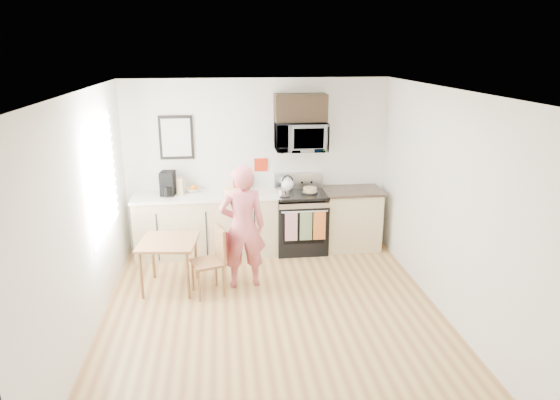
{
  "coord_description": "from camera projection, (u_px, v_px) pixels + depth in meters",
  "views": [
    {
      "loc": [
        -0.54,
        -5.16,
        3.04
      ],
      "look_at": [
        0.19,
        1.0,
        1.12
      ],
      "focal_mm": 32.0,
      "sensor_mm": 36.0,
      "label": 1
    }
  ],
  "objects": [
    {
      "name": "ceiling",
      "position": [
        273.0,
        91.0,
        5.09
      ],
      "size": [
        4.0,
        4.6,
        0.04
      ],
      "primitive_type": "cube",
      "color": "white",
      "rests_on": "back_wall"
    },
    {
      "name": "kettle",
      "position": [
        288.0,
        184.0,
        7.6
      ],
      "size": [
        0.19,
        0.19,
        0.24
      ],
      "color": "white",
      "rests_on": "range"
    },
    {
      "name": "knife_block",
      "position": [
        245.0,
        182.0,
        7.63
      ],
      "size": [
        0.15,
        0.17,
        0.23
      ],
      "primitive_type": "cube",
      "rotation": [
        0.0,
        0.0,
        0.36
      ],
      "color": "brown",
      "rests_on": "countertop_left"
    },
    {
      "name": "pot",
      "position": [
        284.0,
        192.0,
        7.37
      ],
      "size": [
        0.21,
        0.35,
        0.1
      ],
      "rotation": [
        0.0,
        0.0,
        0.01
      ],
      "color": "#B0AFB4",
      "rests_on": "range"
    },
    {
      "name": "left_wall",
      "position": [
        85.0,
        219.0,
        5.25
      ],
      "size": [
        0.04,
        4.6,
        2.6
      ],
      "primitive_type": "cube",
      "color": "silver",
      "rests_on": "floor"
    },
    {
      "name": "person",
      "position": [
        243.0,
        227.0,
        6.4
      ],
      "size": [
        0.63,
        0.45,
        1.64
      ],
      "primitive_type": "imported",
      "rotation": [
        0.0,
        0.0,
        3.24
      ],
      "color": "#BB3347",
      "rests_on": "floor"
    },
    {
      "name": "upper_cabinet",
      "position": [
        301.0,
        108.0,
        7.3
      ],
      "size": [
        0.76,
        0.35,
        0.4
      ],
      "primitive_type": "cube",
      "color": "black",
      "rests_on": "back_wall"
    },
    {
      "name": "utensil_crock",
      "position": [
        237.0,
        180.0,
        7.59
      ],
      "size": [
        0.12,
        0.12,
        0.37
      ],
      "color": "red",
      "rests_on": "countertop_left"
    },
    {
      "name": "countertop_right",
      "position": [
        352.0,
        191.0,
        7.64
      ],
      "size": [
        0.88,
        0.64,
        0.04
      ],
      "primitive_type": "cube",
      "color": "black",
      "rests_on": "cabinet_right"
    },
    {
      "name": "countertop_left",
      "position": [
        206.0,
        196.0,
        7.39
      ],
      "size": [
        2.14,
        0.64,
        0.04
      ],
      "primitive_type": "cube",
      "color": "#F0E7CE",
      "rests_on": "cabinet_left"
    },
    {
      "name": "window",
      "position": [
        102.0,
        177.0,
        5.93
      ],
      "size": [
        0.06,
        1.4,
        1.5
      ],
      "color": "silver",
      "rests_on": "left_wall"
    },
    {
      "name": "cake",
      "position": [
        310.0,
        190.0,
        7.52
      ],
      "size": [
        0.25,
        0.25,
        0.08
      ],
      "color": "black",
      "rests_on": "range"
    },
    {
      "name": "floor",
      "position": [
        274.0,
        317.0,
        5.86
      ],
      "size": [
        4.6,
        4.6,
        0.0
      ],
      "primitive_type": "plane",
      "color": "#916038",
      "rests_on": "ground"
    },
    {
      "name": "bread_bag",
      "position": [
        234.0,
        193.0,
        7.29
      ],
      "size": [
        0.3,
        0.25,
        0.1
      ],
      "primitive_type": "cube",
      "rotation": [
        0.0,
        0.0,
        -0.53
      ],
      "color": "#E1B876",
      "rests_on": "countertop_left"
    },
    {
      "name": "coffee_maker",
      "position": [
        168.0,
        184.0,
        7.3
      ],
      "size": [
        0.23,
        0.31,
        0.35
      ],
      "rotation": [
        0.0,
        0.0,
        -0.14
      ],
      "color": "black",
      "rests_on": "countertop_left"
    },
    {
      "name": "milk_carton",
      "position": [
        181.0,
        186.0,
        7.34
      ],
      "size": [
        0.12,
        0.12,
        0.25
      ],
      "primitive_type": "cube",
      "rotation": [
        0.0,
        0.0,
        -0.35
      ],
      "color": "tan",
      "rests_on": "countertop_left"
    },
    {
      "name": "wall_art",
      "position": [
        176.0,
        138.0,
        7.36
      ],
      "size": [
        0.5,
        0.04,
        0.65
      ],
      "color": "black",
      "rests_on": "back_wall"
    },
    {
      "name": "front_wall",
      "position": [
        310.0,
        321.0,
        3.29
      ],
      "size": [
        4.0,
        0.04,
        2.6
      ],
      "primitive_type": "cube",
      "color": "silver",
      "rests_on": "floor"
    },
    {
      "name": "dining_table",
      "position": [
        168.0,
        246.0,
        6.38
      ],
      "size": [
        0.71,
        0.71,
        0.66
      ],
      "rotation": [
        0.0,
        0.0,
        -0.12
      ],
      "color": "brown",
      "rests_on": "floor"
    },
    {
      "name": "fruit_bowl",
      "position": [
        193.0,
        189.0,
        7.51
      ],
      "size": [
        0.28,
        0.28,
        0.11
      ],
      "color": "white",
      "rests_on": "countertop_left"
    },
    {
      "name": "microwave",
      "position": [
        301.0,
        137.0,
        7.38
      ],
      "size": [
        0.76,
        0.51,
        0.42
      ],
      "primitive_type": "imported",
      "color": "#B0AFB4",
      "rests_on": "back_wall"
    },
    {
      "name": "cabinet_left",
      "position": [
        207.0,
        225.0,
        7.53
      ],
      "size": [
        2.1,
        0.6,
        0.9
      ],
      "primitive_type": "cube",
      "color": "tan",
      "rests_on": "floor"
    },
    {
      "name": "back_wall",
      "position": [
        258.0,
        165.0,
        7.65
      ],
      "size": [
        4.0,
        0.04,
        2.6
      ],
      "primitive_type": "cube",
      "color": "silver",
      "rests_on": "floor"
    },
    {
      "name": "right_wall",
      "position": [
        447.0,
        205.0,
        5.7
      ],
      "size": [
        0.04,
        4.6,
        2.6
      ],
      "primitive_type": "cube",
      "color": "silver",
      "rests_on": "floor"
    },
    {
      "name": "cabinet_right",
      "position": [
        351.0,
        220.0,
        7.78
      ],
      "size": [
        0.84,
        0.6,
        0.9
      ],
      "primitive_type": "cube",
      "color": "tan",
      "rests_on": "floor"
    },
    {
      "name": "chair",
      "position": [
        216.0,
        251.0,
        6.29
      ],
      "size": [
        0.5,
        0.47,
        0.88
      ],
      "rotation": [
        0.0,
        0.0,
        0.31
      ],
      "color": "brown",
      "rests_on": "floor"
    },
    {
      "name": "range",
      "position": [
        301.0,
        223.0,
        7.67
      ],
      "size": [
        0.76,
        0.7,
        1.16
      ],
      "color": "black",
      "rests_on": "floor"
    },
    {
      "name": "wall_trivet",
      "position": [
        261.0,
        165.0,
        7.65
      ],
      "size": [
        0.2,
        0.02,
        0.2
      ],
      "primitive_type": "cube",
      "color": "red",
      "rests_on": "back_wall"
    }
  ]
}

